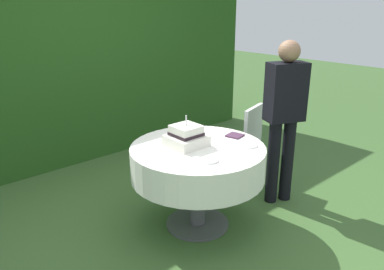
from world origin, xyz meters
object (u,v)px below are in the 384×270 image
at_px(serving_plate_near, 250,145).
at_px(standing_person, 284,112).
at_px(cake_table, 198,162).
at_px(napkin_stack, 235,135).
at_px(serving_plate_far, 210,160).
at_px(wedding_cake, 186,136).
at_px(garden_chair, 244,137).

distance_m(serving_plate_near, standing_person, 0.61).
bearing_deg(cake_table, standing_person, -13.01).
bearing_deg(serving_plate_near, cake_table, 139.63).
height_order(napkin_stack, standing_person, standing_person).
bearing_deg(serving_plate_far, wedding_cake, 76.43).
xyz_separation_m(cake_table, serving_plate_near, (0.34, -0.29, 0.15)).
bearing_deg(wedding_cake, napkin_stack, -14.61).
bearing_deg(cake_table, serving_plate_far, -115.99).
distance_m(cake_table, garden_chair, 1.00).
height_order(wedding_cake, garden_chair, wedding_cake).
distance_m(serving_plate_far, napkin_stack, 0.63).
distance_m(garden_chair, standing_person, 0.64).
bearing_deg(standing_person, wedding_cake, 162.71).
height_order(cake_table, standing_person, standing_person).
relative_size(serving_plate_near, standing_person, 0.09).
bearing_deg(serving_plate_far, serving_plate_near, 0.96).
relative_size(cake_table, garden_chair, 1.30).
bearing_deg(garden_chair, wedding_cake, -168.74).
bearing_deg(garden_chair, standing_person, -93.45).
xyz_separation_m(cake_table, serving_plate_far, (-0.14, -0.29, 0.15)).
xyz_separation_m(wedding_cake, serving_plate_near, (0.39, -0.38, -0.08)).
distance_m(serving_plate_far, garden_chair, 1.26).
relative_size(wedding_cake, napkin_stack, 2.29).
bearing_deg(cake_table, wedding_cake, 119.49).
bearing_deg(serving_plate_near, serving_plate_far, -179.04).
bearing_deg(serving_plate_far, cake_table, 64.01).
height_order(wedding_cake, napkin_stack, wedding_cake).
relative_size(napkin_stack, garden_chair, 0.15).
xyz_separation_m(serving_plate_near, napkin_stack, (0.09, 0.25, 0.00)).
xyz_separation_m(cake_table, garden_chair, (0.95, 0.29, -0.07)).
height_order(cake_table, garden_chair, garden_chair).
xyz_separation_m(napkin_stack, garden_chair, (0.52, 0.32, -0.23)).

